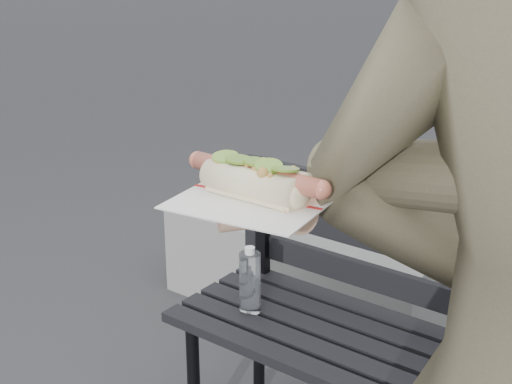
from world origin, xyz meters
TOP-DOWN VIEW (x-y plane):
  - park_bench at (-0.01, 0.83)m, footprint 1.50×0.44m
  - concrete_block at (-0.88, 1.52)m, footprint 1.20×0.40m
  - held_hotdog at (0.27, -0.02)m, footprint 0.62×0.31m

SIDE VIEW (x-z plane):
  - concrete_block at x=-0.88m, z-range 0.00..0.40m
  - park_bench at x=-0.01m, z-range 0.08..0.96m
  - held_hotdog at x=0.27m, z-range 1.17..1.36m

